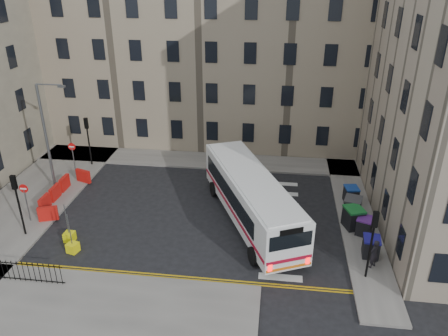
% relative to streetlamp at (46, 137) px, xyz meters
% --- Properties ---
extents(ground, '(120.00, 120.00, 0.00)m').
position_rel_streetlamp_xyz_m(ground, '(13.00, -2.00, -4.34)').
color(ground, black).
rests_on(ground, ground).
extents(pavement_north, '(36.00, 3.20, 0.15)m').
position_rel_streetlamp_xyz_m(pavement_north, '(7.00, 6.60, -4.26)').
color(pavement_north, slate).
rests_on(pavement_north, ground).
extents(pavement_east, '(2.40, 26.00, 0.15)m').
position_rel_streetlamp_xyz_m(pavement_east, '(22.00, 2.00, -4.26)').
color(pavement_east, slate).
rests_on(pavement_east, ground).
extents(pavement_west, '(6.00, 22.00, 0.15)m').
position_rel_streetlamp_xyz_m(pavement_west, '(-1.00, -1.00, -4.26)').
color(pavement_west, slate).
rests_on(pavement_west, ground).
extents(pavement_sw, '(20.00, 6.00, 0.15)m').
position_rel_streetlamp_xyz_m(pavement_sw, '(6.00, -12.00, -4.26)').
color(pavement_sw, slate).
rests_on(pavement_sw, ground).
extents(terrace_north, '(38.30, 10.80, 17.20)m').
position_rel_streetlamp_xyz_m(terrace_north, '(6.00, 13.50, 4.28)').
color(terrace_north, gray).
rests_on(terrace_north, ground).
extents(traffic_light_east, '(0.28, 0.22, 4.10)m').
position_rel_streetlamp_xyz_m(traffic_light_east, '(21.60, -7.50, -1.47)').
color(traffic_light_east, black).
rests_on(traffic_light_east, pavement_east).
extents(traffic_light_nw, '(0.28, 0.22, 4.10)m').
position_rel_streetlamp_xyz_m(traffic_light_nw, '(1.00, 4.50, -1.47)').
color(traffic_light_nw, black).
rests_on(traffic_light_nw, pavement_west).
extents(traffic_light_sw, '(0.28, 0.22, 4.10)m').
position_rel_streetlamp_xyz_m(traffic_light_sw, '(1.00, -6.00, -1.47)').
color(traffic_light_sw, black).
rests_on(traffic_light_sw, pavement_west).
extents(streetlamp, '(0.50, 0.22, 8.14)m').
position_rel_streetlamp_xyz_m(streetlamp, '(0.00, 0.00, 0.00)').
color(streetlamp, '#595B5E').
rests_on(streetlamp, pavement_west).
extents(no_entry_north, '(0.60, 0.08, 3.00)m').
position_rel_streetlamp_xyz_m(no_entry_north, '(0.50, 2.50, -2.26)').
color(no_entry_north, '#595B5E').
rests_on(no_entry_north, pavement_west).
extents(no_entry_south, '(0.60, 0.08, 3.00)m').
position_rel_streetlamp_xyz_m(no_entry_south, '(0.50, -4.50, -2.26)').
color(no_entry_south, '#595B5E').
rests_on(no_entry_south, pavement_west).
extents(roadworks_barriers, '(1.66, 6.26, 1.00)m').
position_rel_streetlamp_xyz_m(roadworks_barriers, '(1.16, -1.50, -3.69)').
color(roadworks_barriers, red).
rests_on(roadworks_barriers, pavement_west).
extents(bus, '(7.47, 12.19, 3.31)m').
position_rel_streetlamp_xyz_m(bus, '(14.92, -2.52, -2.43)').
color(bus, white).
rests_on(bus, ground).
extents(wheelie_bin_a, '(1.05, 1.18, 1.20)m').
position_rel_streetlamp_xyz_m(wheelie_bin_a, '(22.14, -5.52, -3.58)').
color(wheelie_bin_a, black).
rests_on(wheelie_bin_a, pavement_east).
extents(wheelie_bin_b, '(1.23, 1.30, 1.15)m').
position_rel_streetlamp_xyz_m(wheelie_bin_b, '(22.13, -3.27, -3.61)').
color(wheelie_bin_b, black).
rests_on(wheelie_bin_b, pavement_east).
extents(wheelie_bin_c, '(1.44, 1.54, 1.38)m').
position_rel_streetlamp_xyz_m(wheelie_bin_c, '(21.54, -2.57, -3.49)').
color(wheelie_bin_c, black).
rests_on(wheelie_bin_c, pavement_east).
extents(wheelie_bin_d, '(1.40, 1.52, 1.40)m').
position_rel_streetlamp_xyz_m(wheelie_bin_d, '(21.64, -1.30, -3.48)').
color(wheelie_bin_d, black).
rests_on(wheelie_bin_d, pavement_east).
extents(wheelie_bin_e, '(1.07, 1.18, 1.16)m').
position_rel_streetlamp_xyz_m(wheelie_bin_e, '(21.83, 0.74, -3.60)').
color(wheelie_bin_e, black).
rests_on(wheelie_bin_e, pavement_east).
extents(pedestrian, '(0.75, 0.75, 1.75)m').
position_rel_streetlamp_xyz_m(pedestrian, '(22.09, -6.60, -3.31)').
color(pedestrian, black).
rests_on(pedestrian, pavement_east).
extents(bollard_yellow, '(0.61, 0.61, 0.60)m').
position_rel_streetlamp_xyz_m(bollard_yellow, '(4.01, -6.16, -4.04)').
color(bollard_yellow, yellow).
rests_on(bollard_yellow, ground).
extents(bollard_chevron, '(0.74, 0.74, 0.60)m').
position_rel_streetlamp_xyz_m(bollard_chevron, '(4.70, -7.21, -4.04)').
color(bollard_chevron, yellow).
rests_on(bollard_chevron, ground).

